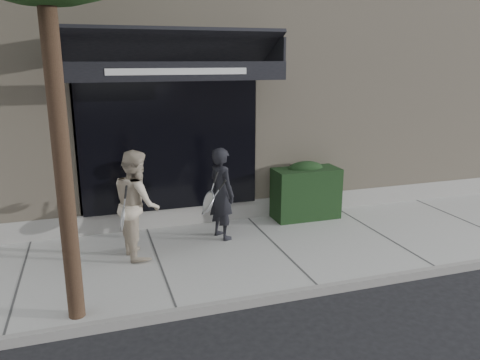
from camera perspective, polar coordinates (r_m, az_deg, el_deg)
name	(u,v)px	position (r m, az deg, el deg)	size (l,w,h in m)	color
ground	(277,252)	(8.09, 4.50, -8.79)	(80.00, 80.00, 0.00)	black
sidewalk	(277,249)	(8.06, 4.51, -8.40)	(20.00, 3.00, 0.12)	#A2A29D
curb	(319,290)	(6.79, 9.62, -13.10)	(20.00, 0.10, 0.14)	gray
building_facade	(204,78)	(12.15, -4.41, 12.35)	(14.30, 8.04, 5.64)	tan
hedge	(305,191)	(9.37, 7.90, -1.31)	(1.30, 0.70, 1.14)	black
pedestrian_front	(221,194)	(8.13, -2.28, -1.66)	(0.74, 0.85, 1.62)	black
pedestrian_back	(137,204)	(7.56, -12.47, -2.84)	(0.76, 0.97, 1.73)	#BAAB94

